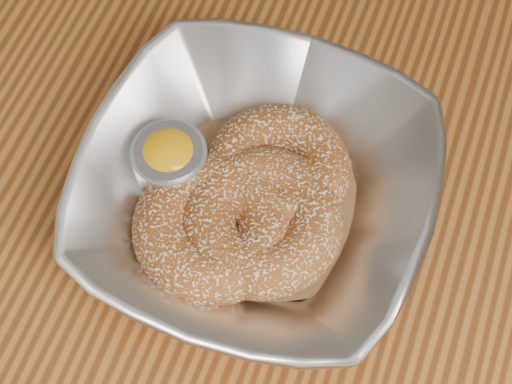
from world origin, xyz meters
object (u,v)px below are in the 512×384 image
(donut_front, at_px, (261,221))
(donut_extra, at_px, (213,227))
(serving_bowl, at_px, (256,193))
(donut_back, at_px, (277,170))
(table, at_px, (206,253))
(ramekin, at_px, (171,163))

(donut_front, bearing_deg, donut_extra, -152.15)
(donut_extra, bearing_deg, serving_bowl, 62.23)
(donut_back, bearing_deg, table, -149.12)
(donut_back, bearing_deg, serving_bowl, -108.66)
(serving_bowl, relative_size, donut_extra, 2.20)
(table, distance_m, donut_front, 0.14)
(table, bearing_deg, serving_bowl, 9.63)
(table, xyz_separation_m, donut_extra, (0.02, -0.03, 0.13))
(donut_front, xyz_separation_m, ramekin, (-0.07, 0.02, 0.00))
(donut_front, distance_m, ramekin, 0.07)
(table, bearing_deg, donut_front, -12.90)
(donut_front, height_order, donut_extra, same)
(serving_bowl, height_order, donut_back, serving_bowl)
(table, height_order, donut_extra, donut_extra)
(serving_bowl, height_order, ramekin, serving_bowl)
(donut_back, bearing_deg, donut_extra, -114.30)
(serving_bowl, xyz_separation_m, donut_extra, (-0.02, -0.03, -0.00))
(serving_bowl, bearing_deg, donut_front, -61.23)
(donut_front, bearing_deg, donut_back, 93.97)
(donut_front, height_order, ramekin, ramekin)
(donut_extra, bearing_deg, donut_front, 27.85)
(donut_back, relative_size, donut_extra, 0.94)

